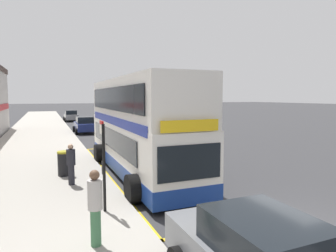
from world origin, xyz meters
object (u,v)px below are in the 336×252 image
(parked_car_silver_far, at_px, (159,128))
(litter_bin, at_px, (64,163))
(double_decker_bus, at_px, (138,129))
(parked_car_navy_behind, at_px, (85,125))
(pedestrian_further_back, at_px, (95,205))
(pedestrian_waiting_near_sign, at_px, (71,163))
(parked_car_grey_kerbside, at_px, (71,116))
(bus_stop_sign, at_px, (103,159))

(parked_car_silver_far, relative_size, litter_bin, 3.91)
(double_decker_bus, xyz_separation_m, parked_car_navy_behind, (-0.38, 16.91, -1.26))
(parked_car_silver_far, bearing_deg, pedestrian_further_back, -114.47)
(pedestrian_waiting_near_sign, relative_size, pedestrian_further_back, 0.90)
(pedestrian_waiting_near_sign, bearing_deg, parked_car_grey_kerbside, 85.44)
(parked_car_grey_kerbside, height_order, pedestrian_waiting_near_sign, pedestrian_waiting_near_sign)
(parked_car_navy_behind, xyz_separation_m, parked_car_grey_kerbside, (-0.09, 15.26, 0.00))
(parked_car_grey_kerbside, bearing_deg, parked_car_navy_behind, -91.78)
(bus_stop_sign, relative_size, parked_car_silver_far, 0.65)
(double_decker_bus, bearing_deg, parked_car_silver_far, 64.43)
(double_decker_bus, height_order, litter_bin, double_decker_bus)
(bus_stop_sign, relative_size, parked_car_grey_kerbside, 0.65)
(bus_stop_sign, bearing_deg, pedestrian_waiting_near_sign, 102.53)
(bus_stop_sign, height_order, parked_car_navy_behind, bus_stop_sign)
(bus_stop_sign, distance_m, parked_car_grey_kerbside, 36.67)
(double_decker_bus, xyz_separation_m, litter_bin, (-3.30, 0.28, -1.38))
(parked_car_silver_far, bearing_deg, parked_car_grey_kerbside, 106.30)
(double_decker_bus, relative_size, parked_car_silver_far, 2.56)
(pedestrian_further_back, bearing_deg, bus_stop_sign, 74.36)
(parked_car_navy_behind, distance_m, pedestrian_waiting_near_sign, 18.41)
(pedestrian_further_back, bearing_deg, pedestrian_waiting_near_sign, 91.29)
(double_decker_bus, relative_size, pedestrian_waiting_near_sign, 6.64)
(double_decker_bus, distance_m, parked_car_silver_far, 12.43)
(bus_stop_sign, relative_size, litter_bin, 2.53)
(bus_stop_sign, relative_size, pedestrian_waiting_near_sign, 1.68)
(litter_bin, bearing_deg, bus_stop_sign, -79.60)
(parked_car_grey_kerbside, xyz_separation_m, pedestrian_further_back, (-2.55, -38.68, 0.32))
(double_decker_bus, relative_size, parked_car_grey_kerbside, 2.56)
(double_decker_bus, height_order, parked_car_silver_far, double_decker_bus)
(litter_bin, bearing_deg, parked_car_grey_kerbside, 84.93)
(bus_stop_sign, height_order, pedestrian_further_back, bus_stop_sign)
(bus_stop_sign, relative_size, pedestrian_further_back, 1.52)
(double_decker_bus, height_order, pedestrian_further_back, double_decker_bus)
(pedestrian_waiting_near_sign, bearing_deg, parked_car_silver_far, 55.74)
(pedestrian_further_back, height_order, litter_bin, pedestrian_further_back)
(parked_car_grey_kerbside, height_order, litter_bin, parked_car_grey_kerbside)
(parked_car_grey_kerbside, bearing_deg, double_decker_bus, -91.27)
(double_decker_bus, height_order, parked_car_grey_kerbside, double_decker_bus)
(parked_car_navy_behind, height_order, parked_car_grey_kerbside, same)
(parked_car_silver_far, xyz_separation_m, parked_car_grey_kerbside, (-5.81, 21.02, 0.00))
(double_decker_bus, relative_size, litter_bin, 10.00)
(parked_car_silver_far, bearing_deg, pedestrian_waiting_near_sign, -123.40)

